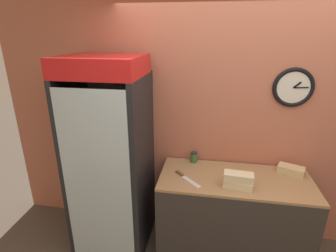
{
  "coord_description": "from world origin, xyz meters",
  "views": [
    {
      "loc": [
        -0.27,
        -1.43,
        2.25
      ],
      "look_at": [
        -0.67,
        0.86,
        1.4
      ],
      "focal_mm": 28.0,
      "sensor_mm": 36.0,
      "label": 1
    }
  ],
  "objects_px": {
    "sandwich_stack_bottom": "(238,184)",
    "chefs_knife": "(184,177)",
    "beverage_cooler": "(112,147)",
    "condiment_jar": "(194,157)",
    "sandwich_stack_middle": "(239,177)",
    "sandwich_flat_left": "(291,170)"
  },
  "relations": [
    {
      "from": "condiment_jar",
      "to": "beverage_cooler",
      "type": "bearing_deg",
      "value": -163.59
    },
    {
      "from": "sandwich_stack_middle",
      "to": "sandwich_flat_left",
      "type": "relative_size",
      "value": 0.98
    },
    {
      "from": "beverage_cooler",
      "to": "sandwich_flat_left",
      "type": "height_order",
      "value": "beverage_cooler"
    },
    {
      "from": "beverage_cooler",
      "to": "sandwich_stack_middle",
      "type": "distance_m",
      "value": 1.29
    },
    {
      "from": "sandwich_stack_middle",
      "to": "chefs_knife",
      "type": "xyz_separation_m",
      "value": [
        -0.5,
        0.09,
        -0.1
      ]
    },
    {
      "from": "sandwich_stack_middle",
      "to": "chefs_knife",
      "type": "distance_m",
      "value": 0.52
    },
    {
      "from": "sandwich_stack_middle",
      "to": "sandwich_stack_bottom",
      "type": "bearing_deg",
      "value": 0.0
    },
    {
      "from": "sandwich_stack_bottom",
      "to": "condiment_jar",
      "type": "xyz_separation_m",
      "value": [
        -0.44,
        0.43,
        0.02
      ]
    },
    {
      "from": "sandwich_stack_middle",
      "to": "chefs_knife",
      "type": "relative_size",
      "value": 0.99
    },
    {
      "from": "beverage_cooler",
      "to": "chefs_knife",
      "type": "height_order",
      "value": "beverage_cooler"
    },
    {
      "from": "sandwich_stack_middle",
      "to": "sandwich_flat_left",
      "type": "distance_m",
      "value": 0.65
    },
    {
      "from": "sandwich_stack_bottom",
      "to": "sandwich_stack_middle",
      "type": "xyz_separation_m",
      "value": [
        0.0,
        0.0,
        0.07
      ]
    },
    {
      "from": "chefs_knife",
      "to": "sandwich_stack_bottom",
      "type": "bearing_deg",
      "value": -10.41
    },
    {
      "from": "condiment_jar",
      "to": "chefs_knife",
      "type": "bearing_deg",
      "value": -101.32
    },
    {
      "from": "sandwich_stack_bottom",
      "to": "sandwich_flat_left",
      "type": "height_order",
      "value": "sandwich_flat_left"
    },
    {
      "from": "beverage_cooler",
      "to": "condiment_jar",
      "type": "relative_size",
      "value": 17.48
    },
    {
      "from": "condiment_jar",
      "to": "sandwich_stack_bottom",
      "type": "bearing_deg",
      "value": -44.41
    },
    {
      "from": "sandwich_flat_left",
      "to": "sandwich_stack_middle",
      "type": "bearing_deg",
      "value": -146.98
    },
    {
      "from": "beverage_cooler",
      "to": "sandwich_stack_bottom",
      "type": "relative_size",
      "value": 7.43
    },
    {
      "from": "sandwich_stack_middle",
      "to": "condiment_jar",
      "type": "relative_size",
      "value": 2.31
    },
    {
      "from": "sandwich_flat_left",
      "to": "beverage_cooler",
      "type": "bearing_deg",
      "value": -174.58
    },
    {
      "from": "sandwich_stack_bottom",
      "to": "chefs_knife",
      "type": "height_order",
      "value": "sandwich_stack_bottom"
    }
  ]
}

